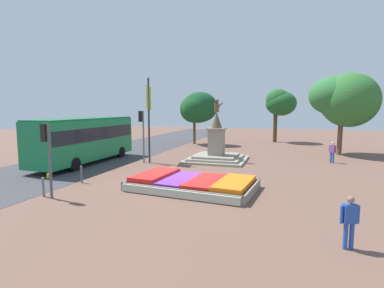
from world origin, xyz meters
name	(u,v)px	position (x,y,z in m)	size (l,w,h in m)	color
ground_plane	(180,181)	(0.00, 0.00, 0.00)	(94.34, 94.34, 0.00)	brown
street_asphalt_strip	(47,171)	(-9.27, 0.00, 0.01)	(7.88, 82.55, 0.01)	#3D3D42
flower_planter	(192,184)	(1.15, -1.42, 0.28)	(6.52, 4.23, 0.65)	#38281C
statue_monument	(216,150)	(0.45, 7.13, 0.82)	(4.57, 4.57, 4.80)	gray
traffic_light_near_crossing	(47,147)	(-4.56, -4.84, 2.35)	(0.41, 0.28, 3.39)	#4C5156
traffic_light_mid_block	(142,127)	(-4.64, 4.58, 2.71)	(0.41, 0.29, 3.88)	slate
banner_pole	(149,117)	(-4.19, 4.84, 3.46)	(0.15, 1.08, 6.30)	#2D2D33
city_bus	(85,137)	(-8.57, 3.13, 1.93)	(2.52, 9.71, 3.37)	#197A47
pedestrian_with_handbag	(332,151)	(8.96, 8.78, 0.91)	(0.48, 0.40, 1.60)	#264CA5
pedestrian_near_planter	(350,219)	(7.42, -6.26, 0.90)	(0.54, 0.33, 1.58)	#264CA5
kerb_bollard_south	(43,186)	(-5.01, -4.73, 0.48)	(0.13, 0.13, 0.92)	slate
kerb_bollard_mid_a	(81,174)	(-5.02, -2.02, 0.50)	(0.13, 0.13, 0.97)	#4C5156
park_tree_behind_statue	(280,103)	(4.78, 22.01, 4.78)	(3.60, 3.84, 6.38)	#4C3823
park_tree_far_right	(345,98)	(10.41, 13.56, 4.95)	(5.72, 5.13, 7.11)	brown
park_tree_street_side	(198,108)	(-3.99, 16.98, 4.11)	(4.42, 3.91, 5.93)	brown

